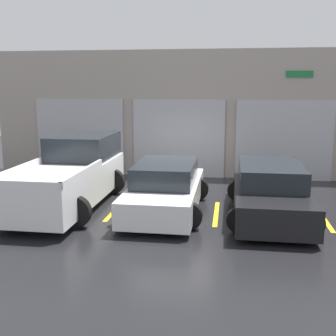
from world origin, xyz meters
TOP-DOWN VIEW (x-y plane):
  - ground_plane at (0.00, 0.00)m, footprint 28.00×28.00m
  - shophouse_building at (-0.01, 3.28)m, footprint 14.50×0.68m
  - pickup_truck at (-2.74, -1.21)m, footprint 2.41×5.23m
  - sedan_white at (0.00, -1.50)m, footprint 2.18×4.28m
  - sedan_side at (2.74, -1.50)m, footprint 2.20×4.50m
  - parking_stripe_far_left at (-4.11, -1.53)m, footprint 0.12×2.20m
  - parking_stripe_left at (-1.37, -1.53)m, footprint 0.12×2.20m
  - parking_stripe_centre at (1.37, -1.53)m, footprint 0.12×2.20m
  - parking_stripe_right at (4.11, -1.53)m, footprint 0.12×2.20m

SIDE VIEW (x-z plane):
  - ground_plane at x=0.00m, z-range 0.00..0.00m
  - parking_stripe_far_left at x=-4.11m, z-range 0.00..0.01m
  - parking_stripe_left at x=-1.37m, z-range 0.00..0.01m
  - parking_stripe_centre at x=1.37m, z-range 0.00..0.01m
  - parking_stripe_right at x=4.11m, z-range 0.00..0.01m
  - sedan_white at x=0.00m, z-range -0.04..1.29m
  - sedan_side at x=2.74m, z-range -0.04..1.32m
  - pickup_truck at x=-2.74m, z-range -0.07..1.81m
  - shophouse_building at x=-0.01m, z-range -0.05..4.57m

